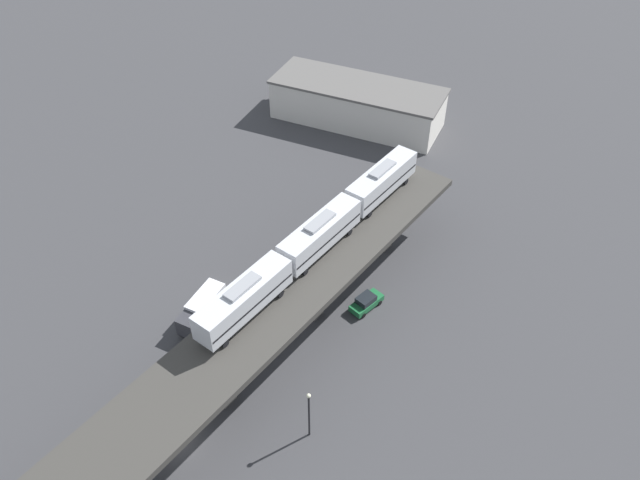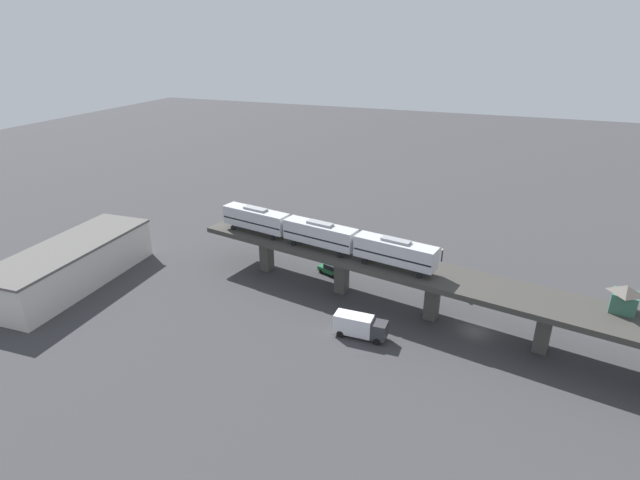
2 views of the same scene
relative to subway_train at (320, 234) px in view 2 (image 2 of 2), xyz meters
The scene contains 9 objects.
ground_plane 26.60m from the subway_train, 97.78° to the right, with size 400.00×400.00×0.00m, color #38383A.
elevated_viaduct 25.14m from the subway_train, 97.80° to the right, with size 25.85×91.91×7.28m.
subway_train is the anchor object (origin of this frame).
signal_hut 41.16m from the subway_train, 95.73° to the right, with size 3.78×3.78×3.40m.
street_car_blue 36.60m from the subway_train, 80.41° to the right, with size 2.93×4.72×1.89m.
street_car_green 10.73m from the subway_train, ahead, with size 3.14×4.75×1.89m.
delivery_truck 16.46m from the subway_train, 136.79° to the right, with size 2.42×7.21×3.20m.
street_lamp 20.23m from the subway_train, 66.55° to the right, with size 0.44×0.44×6.94m.
warehouse_building 41.24m from the subway_train, 107.74° to the left, with size 28.96×11.39×6.80m.
Camera 2 is at (-62.95, -1.12, 38.90)m, focal length 28.00 mm.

